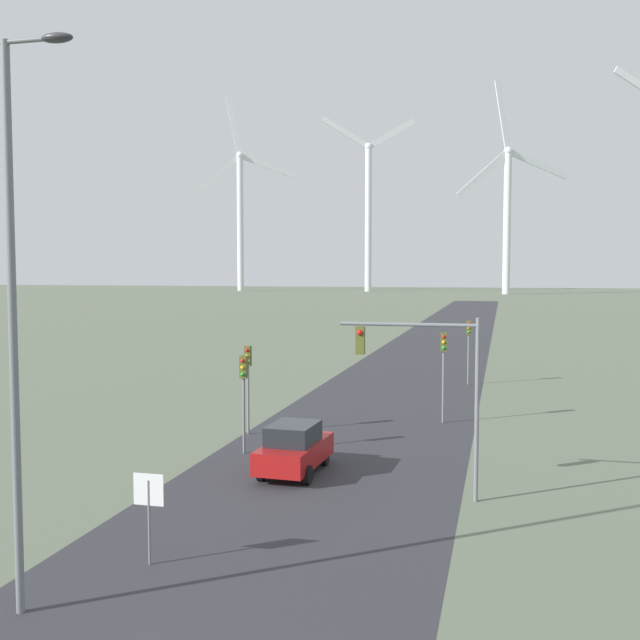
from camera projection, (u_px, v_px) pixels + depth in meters
name	position (u px, v px, depth m)	size (l,w,h in m)	color
road_surface	(420.00, 365.00, 57.69)	(10.00, 240.00, 0.01)	#2D2D33
streetlamp	(11.00, 269.00, 15.54)	(3.10, 0.32, 12.08)	slate
stop_sign_near	(149.00, 501.00, 18.54)	(0.81, 0.07, 2.31)	slate
traffic_light_post_near_left	(244.00, 382.00, 29.71)	(0.28, 0.34, 3.93)	slate
traffic_light_post_near_right	(444.00, 357.00, 35.65)	(0.28, 0.34, 4.35)	slate
traffic_light_post_mid_left	(248.00, 370.00, 33.22)	(0.28, 0.34, 3.97)	slate
traffic_light_post_mid_right	(469.00, 338.00, 47.58)	(0.28, 0.33, 4.11)	slate
traffic_light_mast_overhead	(428.00, 369.00, 23.81)	(4.47, 0.34, 5.85)	slate
car_approaching	(294.00, 448.00, 26.94)	(2.00, 4.19, 1.83)	maroon
wind_turbine_far_left	(240.00, 208.00, 256.64)	(31.57, 15.10, 65.80)	silver
wind_turbine_left	(368.00, 204.00, 247.89)	(29.56, 12.23, 57.42)	silver
wind_turbine_center	(507.00, 205.00, 220.78)	(32.30, 16.84, 62.48)	silver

